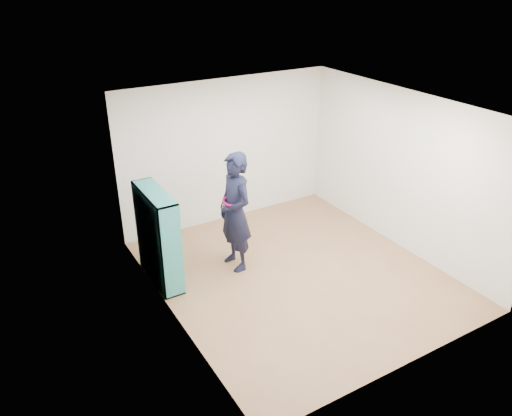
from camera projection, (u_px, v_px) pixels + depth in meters
floor at (297, 274)px, 7.68m from camera, size 4.50×4.50×0.00m
ceiling at (304, 108)px, 6.53m from camera, size 4.50×4.50×0.00m
wall_left at (168, 232)px, 6.20m from camera, size 0.02×4.50×2.60m
wall_right at (402, 171)px, 8.02m from camera, size 0.02×4.50×2.60m
wall_back at (227, 152)px, 8.85m from camera, size 4.00×0.02×2.60m
wall_front at (420, 274)px, 5.37m from camera, size 4.00×0.02×2.60m
bookshelf at (157, 239)px, 7.25m from camera, size 0.32×1.08×1.44m
person at (235, 212)px, 7.49m from camera, size 0.48×0.71×1.88m
smartphone at (224, 205)px, 7.43m from camera, size 0.03×0.10×0.14m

